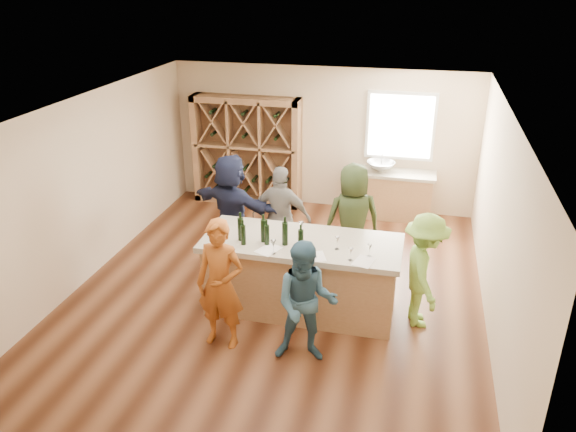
% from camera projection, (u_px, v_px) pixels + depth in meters
% --- Properties ---
extents(floor, '(6.00, 7.00, 0.10)m').
position_uv_depth(floor, '(279.00, 292.00, 8.57)').
color(floor, brown).
rests_on(floor, ground).
extents(ceiling, '(6.00, 7.00, 0.10)m').
position_uv_depth(ceiling, '(277.00, 104.00, 7.40)').
color(ceiling, white).
rests_on(ceiling, ground).
extents(wall_back, '(6.00, 0.10, 2.80)m').
position_uv_depth(wall_back, '(323.00, 138.00, 11.14)').
color(wall_back, beige).
rests_on(wall_back, ground).
extents(wall_front, '(6.00, 0.10, 2.80)m').
position_uv_depth(wall_front, '(174.00, 360.00, 4.83)').
color(wall_front, beige).
rests_on(wall_front, ground).
extents(wall_left, '(0.10, 7.00, 2.80)m').
position_uv_depth(wall_left, '(87.00, 187.00, 8.64)').
color(wall_left, beige).
rests_on(wall_left, ground).
extents(wall_right, '(0.10, 7.00, 2.80)m').
position_uv_depth(wall_right, '(503.00, 226.00, 7.33)').
color(wall_right, beige).
rests_on(wall_right, ground).
extents(window_frame, '(1.30, 0.06, 1.30)m').
position_uv_depth(window_frame, '(400.00, 126.00, 10.60)').
color(window_frame, white).
rests_on(window_frame, wall_back).
extents(window_pane, '(1.18, 0.01, 1.18)m').
position_uv_depth(window_pane, '(400.00, 127.00, 10.57)').
color(window_pane, white).
rests_on(window_pane, wall_back).
extents(wine_rack, '(2.20, 0.45, 2.20)m').
position_uv_depth(wine_rack, '(247.00, 151.00, 11.33)').
color(wine_rack, '#9D724B').
rests_on(wine_rack, floor).
extents(back_counter_base, '(1.60, 0.58, 0.86)m').
position_uv_depth(back_counter_base, '(389.00, 196.00, 10.92)').
color(back_counter_base, '#9D724B').
rests_on(back_counter_base, floor).
extents(back_counter_top, '(1.70, 0.62, 0.06)m').
position_uv_depth(back_counter_top, '(391.00, 173.00, 10.73)').
color(back_counter_top, '#ABA38C').
rests_on(back_counter_top, back_counter_base).
extents(sink, '(0.54, 0.54, 0.19)m').
position_uv_depth(sink, '(381.00, 166.00, 10.73)').
color(sink, silver).
rests_on(sink, back_counter_top).
extents(faucet, '(0.02, 0.02, 0.30)m').
position_uv_depth(faucet, '(382.00, 161.00, 10.86)').
color(faucet, silver).
rests_on(faucet, back_counter_top).
extents(tasting_counter_base, '(2.60, 1.00, 1.00)m').
position_uv_depth(tasting_counter_base, '(301.00, 277.00, 7.90)').
color(tasting_counter_base, '#9D724B').
rests_on(tasting_counter_base, floor).
extents(tasting_counter_top, '(2.72, 1.12, 0.08)m').
position_uv_depth(tasting_counter_top, '(302.00, 243.00, 7.68)').
color(tasting_counter_top, '#ABA38C').
rests_on(tasting_counter_top, tasting_counter_base).
extents(wine_bottle_a, '(0.09, 0.09, 0.33)m').
position_uv_depth(wine_bottle_a, '(241.00, 229.00, 7.61)').
color(wine_bottle_a, black).
rests_on(wine_bottle_a, tasting_counter_top).
extents(wine_bottle_b, '(0.07, 0.07, 0.28)m').
position_uv_depth(wine_bottle_b, '(243.00, 235.00, 7.50)').
color(wine_bottle_b, black).
rests_on(wine_bottle_b, tasting_counter_top).
extents(wine_bottle_c, '(0.10, 0.10, 0.32)m').
position_uv_depth(wine_bottle_c, '(264.00, 231.00, 7.57)').
color(wine_bottle_c, black).
rests_on(wine_bottle_c, tasting_counter_top).
extents(wine_bottle_d, '(0.08, 0.08, 0.28)m').
position_uv_depth(wine_bottle_d, '(267.00, 235.00, 7.49)').
color(wine_bottle_d, black).
rests_on(wine_bottle_d, tasting_counter_top).
extents(wine_bottle_e, '(0.10, 0.10, 0.33)m').
position_uv_depth(wine_bottle_e, '(285.00, 234.00, 7.48)').
color(wine_bottle_e, black).
rests_on(wine_bottle_e, tasting_counter_top).
extents(wine_glass_a, '(0.08, 0.08, 0.20)m').
position_uv_depth(wine_glass_a, '(273.00, 247.00, 7.27)').
color(wine_glass_a, white).
rests_on(wine_glass_a, tasting_counter_top).
extents(wine_glass_b, '(0.07, 0.07, 0.17)m').
position_uv_depth(wine_glass_b, '(310.00, 253.00, 7.15)').
color(wine_glass_b, white).
rests_on(wine_glass_b, tasting_counter_top).
extents(wine_glass_c, '(0.06, 0.06, 0.16)m').
position_uv_depth(wine_glass_c, '(351.00, 255.00, 7.11)').
color(wine_glass_c, white).
rests_on(wine_glass_c, tasting_counter_top).
extents(wine_glass_d, '(0.07, 0.07, 0.18)m').
position_uv_depth(wine_glass_d, '(337.00, 243.00, 7.39)').
color(wine_glass_d, white).
rests_on(wine_glass_d, tasting_counter_top).
extents(wine_glass_e, '(0.07, 0.07, 0.16)m').
position_uv_depth(wine_glass_e, '(369.00, 251.00, 7.20)').
color(wine_glass_e, white).
rests_on(wine_glass_e, tasting_counter_top).
extents(tasting_menu_a, '(0.36, 0.40, 0.00)m').
position_uv_depth(tasting_menu_a, '(269.00, 250.00, 7.41)').
color(tasting_menu_a, white).
rests_on(tasting_menu_a, tasting_counter_top).
extents(tasting_menu_b, '(0.31, 0.36, 0.00)m').
position_uv_depth(tasting_menu_b, '(316.00, 256.00, 7.23)').
color(tasting_menu_b, white).
rests_on(tasting_menu_b, tasting_counter_top).
extents(tasting_menu_c, '(0.30, 0.36, 0.00)m').
position_uv_depth(tasting_menu_c, '(364.00, 261.00, 7.11)').
color(tasting_menu_c, white).
rests_on(tasting_menu_c, tasting_counter_top).
extents(person_near_left, '(0.67, 0.51, 1.74)m').
position_uv_depth(person_near_left, '(220.00, 284.00, 7.00)').
color(person_near_left, '#994C19').
rests_on(person_near_left, floor).
extents(person_near_right, '(0.83, 0.53, 1.60)m').
position_uv_depth(person_near_right, '(306.00, 303.00, 6.75)').
color(person_near_right, '#335972').
rests_on(person_near_right, floor).
extents(person_server, '(0.69, 1.12, 1.61)m').
position_uv_depth(person_server, '(424.00, 271.00, 7.44)').
color(person_server, '#8CC64C').
rests_on(person_server, floor).
extents(person_far_mid, '(1.03, 0.59, 1.69)m').
position_uv_depth(person_far_mid, '(281.00, 217.00, 8.96)').
color(person_far_mid, slate).
rests_on(person_far_mid, floor).
extents(person_far_right, '(1.03, 0.86, 1.81)m').
position_uv_depth(person_far_right, '(353.00, 220.00, 8.72)').
color(person_far_right, '#263319').
rests_on(person_far_right, floor).
extents(person_far_left, '(1.79, 1.11, 1.82)m').
position_uv_depth(person_far_left, '(232.00, 208.00, 9.14)').
color(person_far_left, '#191E38').
rests_on(person_far_left, floor).
extents(wine_bottle_f, '(0.07, 0.07, 0.30)m').
position_uv_depth(wine_bottle_f, '(301.00, 240.00, 7.32)').
color(wine_bottle_f, black).
rests_on(wine_bottle_f, tasting_counter_top).
extents(wine_glass_f, '(0.07, 0.07, 0.18)m').
position_uv_depth(wine_glass_f, '(301.00, 228.00, 7.81)').
color(wine_glass_f, white).
rests_on(wine_glass_f, tasting_counter_top).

